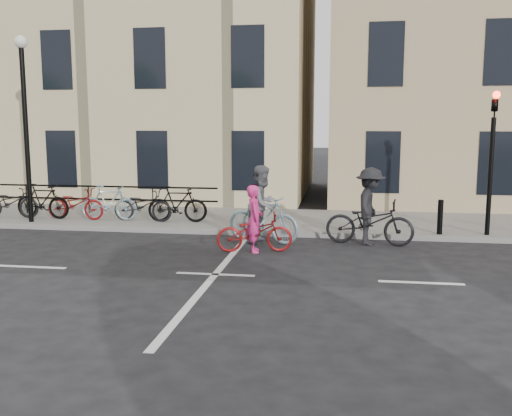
# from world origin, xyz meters

# --- Properties ---
(ground) EXTENTS (120.00, 120.00, 0.00)m
(ground) POSITION_xyz_m (0.00, 0.00, 0.00)
(ground) COLOR black
(ground) RESTS_ON ground
(sidewalk) EXTENTS (46.00, 4.00, 0.15)m
(sidewalk) POSITION_xyz_m (-4.00, 6.00, 0.07)
(sidewalk) COLOR slate
(sidewalk) RESTS_ON ground
(building_west) EXTENTS (20.00, 10.00, 10.00)m
(building_west) POSITION_xyz_m (-9.00, 13.00, 5.15)
(building_west) COLOR #C8B987
(building_west) RESTS_ON sidewalk
(traffic_light) EXTENTS (0.18, 0.30, 3.90)m
(traffic_light) POSITION_xyz_m (6.20, 4.34, 2.45)
(traffic_light) COLOR black
(traffic_light) RESTS_ON sidewalk
(lamp_post) EXTENTS (0.36, 0.36, 5.28)m
(lamp_post) POSITION_xyz_m (-6.50, 4.40, 3.49)
(lamp_post) COLOR black
(lamp_post) RESTS_ON sidewalk
(bollard_east) EXTENTS (0.14, 0.14, 0.90)m
(bollard_east) POSITION_xyz_m (5.00, 4.25, 0.60)
(bollard_east) COLOR black
(bollard_east) RESTS_ON sidewalk
(parked_bikes) EXTENTS (7.25, 1.23, 1.05)m
(parked_bikes) POSITION_xyz_m (-4.92, 5.04, 0.65)
(parked_bikes) COLOR black
(parked_bikes) RESTS_ON sidewalk
(cyclist_pink) EXTENTS (1.87, 0.98, 1.58)m
(cyclist_pink) POSITION_xyz_m (0.46, 2.15, 0.55)
(cyclist_pink) COLOR maroon
(cyclist_pink) RESTS_ON ground
(cyclist_grey) EXTENTS (2.09, 1.31, 1.96)m
(cyclist_grey) POSITION_xyz_m (0.50, 3.25, 0.79)
(cyclist_grey) COLOR #7D99A4
(cyclist_grey) RESTS_ON ground
(cyclist_dark) EXTENTS (2.25, 1.34, 1.93)m
(cyclist_dark) POSITION_xyz_m (3.17, 3.38, 0.76)
(cyclist_dark) COLOR black
(cyclist_dark) RESTS_ON ground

